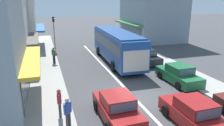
{
  "coord_description": "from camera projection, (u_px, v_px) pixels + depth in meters",
  "views": [
    {
      "loc": [
        -5.5,
        -12.2,
        6.38
      ],
      "look_at": [
        -0.14,
        4.6,
        1.2
      ],
      "focal_mm": 35.0,
      "sensor_mm": 36.0,
      "label": 1
    }
  ],
  "objects": [
    {
      "name": "pedestrian_browsing_midblock",
      "position": [
        54.0,
        54.0,
        21.78
      ],
      "size": [
        0.52,
        0.59,
        1.63
      ],
      "color": "#232838",
      "rests_on": "sidewalk_left"
    },
    {
      "name": "city_bus",
      "position": [
        117.0,
        44.0,
        22.55
      ],
      "size": [
        2.99,
        10.93,
        3.23
      ],
      "color": "#1E4C99",
      "rests_on": "ground"
    },
    {
      "name": "pedestrian_with_handbag_near",
      "position": [
        59.0,
        101.0,
        11.81
      ],
      "size": [
        0.26,
        0.66,
        1.63
      ],
      "color": "#333338",
      "rests_on": "sidewalk_left"
    },
    {
      "name": "shopfront_far_end",
      "position": [
        3.0,
        21.0,
        27.79
      ],
      "size": [
        9.05,
        9.19,
        7.33
      ],
      "color": "silver",
      "rests_on": "ground"
    },
    {
      "name": "pedestrian_far_walker",
      "position": [
        68.0,
        111.0,
        10.76
      ],
      "size": [
        0.43,
        0.43,
        1.63
      ],
      "color": "#333338",
      "rests_on": "sidewalk_left"
    },
    {
      "name": "parked_sedan_kerb_second",
      "position": [
        179.0,
        75.0,
        17.18
      ],
      "size": [
        1.98,
        4.24,
        1.47
      ],
      "color": "#1E6638",
      "rests_on": "ground"
    },
    {
      "name": "kerb_right",
      "position": [
        168.0,
        65.0,
        21.83
      ],
      "size": [
        2.8,
        44.0,
        0.12
      ],
      "primitive_type": "cube",
      "color": "#A39E96",
      "rests_on": "ground"
    },
    {
      "name": "traffic_light_downstreet",
      "position": [
        54.0,
        27.0,
        28.64
      ],
      "size": [
        0.33,
        0.24,
        4.2
      ],
      "color": "gray",
      "rests_on": "ground"
    },
    {
      "name": "sedan_queue_gap_filler",
      "position": [
        117.0,
        108.0,
        11.93
      ],
      "size": [
        1.94,
        4.22,
        1.47
      ],
      "color": "maroon",
      "rests_on": "ground"
    },
    {
      "name": "sidewalk_left",
      "position": [
        30.0,
        78.0,
        18.03
      ],
      "size": [
        5.2,
        44.0,
        0.14
      ],
      "primitive_type": "cube",
      "color": "#A39E96",
      "rests_on": "ground"
    },
    {
      "name": "sedan_behind_bus_mid",
      "position": [
        194.0,
        114.0,
        11.29
      ],
      "size": [
        1.92,
        4.21,
        1.47
      ],
      "color": "maroon",
      "rests_on": "ground"
    },
    {
      "name": "ground_plane",
      "position": [
        135.0,
        99.0,
        14.55
      ],
      "size": [
        140.0,
        140.0,
        0.0
      ],
      "primitive_type": "plane",
      "color": "#3F3F42"
    },
    {
      "name": "lane_centre_line",
      "position": [
        116.0,
        79.0,
        18.21
      ],
      "size": [
        0.2,
        28.0,
        0.01
      ],
      "primitive_type": "cube",
      "color": "silver",
      "rests_on": "ground"
    },
    {
      "name": "parked_sedan_kerb_third",
      "position": [
        145.0,
        57.0,
        22.56
      ],
      "size": [
        2.0,
        4.25,
        1.47
      ],
      "color": "black",
      "rests_on": "ground"
    },
    {
      "name": "building_right_far",
      "position": [
        152.0,
        9.0,
        34.81
      ],
      "size": [
        8.4,
        10.09,
        9.7
      ],
      "color": "#84939E",
      "rests_on": "ground"
    }
  ]
}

